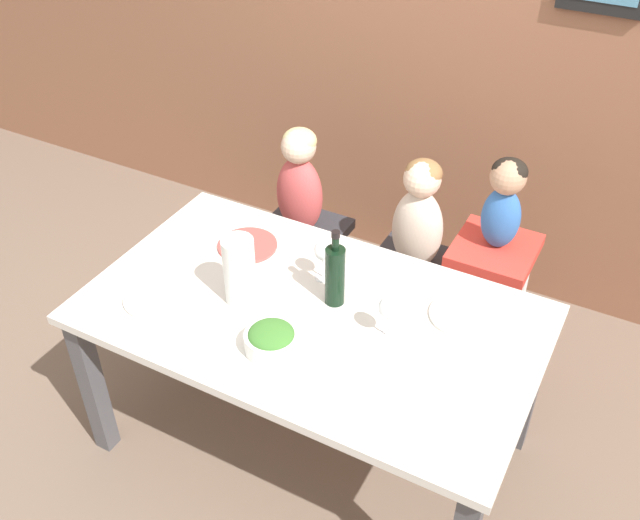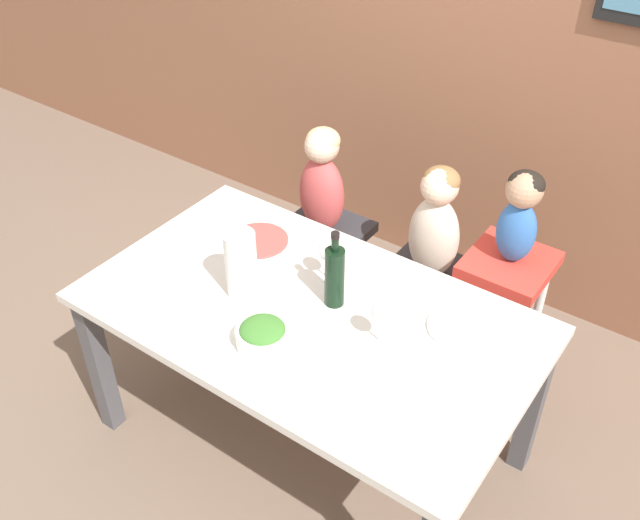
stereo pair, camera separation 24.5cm
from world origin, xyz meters
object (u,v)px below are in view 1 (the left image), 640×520
Objects in this scene: chair_far_left at (301,243)px; chair_right_highchair at (490,276)px; paper_towel_roll at (239,271)px; person_baby_right at (505,197)px; salad_bowl_large at (271,339)px; chair_far_center at (412,279)px; dinner_plate_back_right at (463,315)px; wine_glass_far at (323,251)px; dinner_plate_back_left at (247,245)px; person_child_center at (419,214)px; wine_glass_near at (388,309)px; dinner_plate_front_left at (156,298)px; person_child_left at (299,180)px; wine_bottle at (335,274)px.

chair_right_highchair reaches higher than chair_far_left.
paper_towel_roll is at bearing -75.16° from chair_far_left.
person_baby_right is 2.16× the size of salad_bowl_large.
dinner_plate_back_right is (0.37, -0.50, 0.34)m from chair_far_center.
wine_glass_far is at bearing -53.02° from chair_far_left.
chair_far_center is 2.01× the size of dinner_plate_back_right.
dinner_plate_back_left is at bearing 119.22° from paper_towel_roll.
person_child_center is 0.96m from salad_bowl_large.
person_child_center reaches higher than chair_far_center.
dinner_plate_front_left is (-0.81, -0.22, -0.12)m from wine_glass_near.
salad_bowl_large is 0.50m from dinner_plate_front_left.
person_child_left is 0.57m from person_child_center.
chair_far_left is 1.22× the size of person_baby_right.
person_baby_right is 0.54m from dinner_plate_back_right.
person_baby_right is at bearing 30.86° from dinner_plate_back_left.
chair_far_center is at bearing 103.41° from wine_glass_near.
chair_far_center is 0.37m from chair_right_highchair.
person_child_center is 2.20× the size of dinner_plate_back_right.
salad_bowl_large is at bearing -98.14° from person_child_center.
person_child_left is 1.98× the size of paper_towel_roll.
wine_glass_near is 0.72× the size of dinner_plate_back_right.
person_child_center is at bearing 55.80° from dinner_plate_front_left.
salad_bowl_large is (0.23, -0.17, -0.09)m from paper_towel_roll.
chair_right_highchair is at bearing 48.34° from paper_towel_roll.
chair_far_center is 0.98m from paper_towel_roll.
person_child_left is (-0.91, 0.00, 0.20)m from chair_right_highchair.
person_baby_right is at bearing 90.00° from chair_right_highchair.
dinner_plate_front_left is at bearing -105.24° from dinner_plate_back_left.
wine_bottle is at bearing -95.77° from person_child_center.
dinner_plate_back_left is at bearing 74.76° from dinner_plate_front_left.
person_child_left is 0.94m from dinner_plate_front_left.
chair_far_center is 0.79m from wine_bottle.
dinner_plate_back_left reaches higher than chair_far_left.
salad_bowl_large is (-0.47, -0.95, -0.16)m from person_baby_right.
wine_bottle is 0.25m from wine_glass_near.
salad_bowl_large is (-0.07, -0.31, -0.08)m from wine_bottle.
person_child_left reaches higher than dinner_plate_front_left.
salad_bowl_large is (-0.14, -0.95, 0.37)m from chair_far_center.
paper_towel_roll is at bearing 28.42° from dinner_plate_front_left.
dinner_plate_back_left is at bearing -149.14° from person_baby_right.
dinner_plate_front_left and dinner_plate_back_left have the same top height.
wine_bottle is 1.17× the size of paper_towel_roll.
dinner_plate_front_left is 1.09m from dinner_plate_back_right.
dinner_plate_back_left is at bearing -84.03° from person_child_left.
chair_right_highchair is 0.93m from person_child_left.
wine_glass_far reaches higher than chair_far_left.
person_child_center is 2.87× the size of salad_bowl_large.
paper_towel_roll reaches higher than dinner_plate_front_left.
wine_bottle is (0.51, -0.64, 0.45)m from chair_far_left.
wine_bottle reaches higher than chair_far_left.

